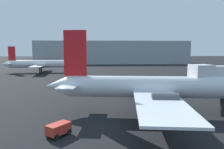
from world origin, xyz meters
TOP-DOWN VIEW (x-y plane):
  - airplane_at_gate at (9.65, 20.03)m, footprint 31.47×28.37m
  - airplane_distant at (-20.93, 75.62)m, footprint 31.15×22.85m
  - baggage_cart at (-2.21, 13.41)m, footprint 2.50×2.69m
  - terminal_building at (8.48, 132.76)m, footprint 96.45×22.72m

SIDE VIEW (x-z plane):
  - baggage_cart at x=-2.21m, z-range 0.11..1.41m
  - airplane_distant at x=-20.93m, z-range -1.67..8.42m
  - airplane_at_gate at x=9.65m, z-range -1.88..9.46m
  - terminal_building at x=8.48m, z-range 0.00..14.41m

